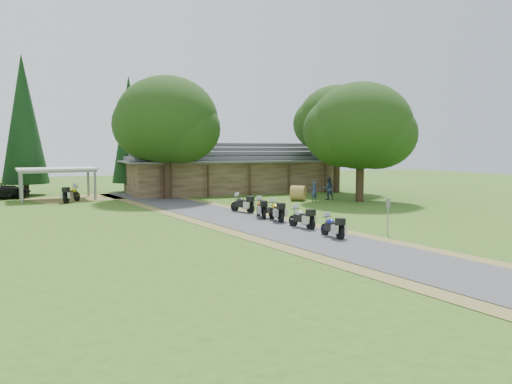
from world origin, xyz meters
name	(u,v)px	position (x,y,z in m)	size (l,w,h in m)	color
ground	(289,233)	(0.00, 0.00, 0.00)	(120.00, 120.00, 0.00)	#345818
driveway	(250,223)	(-0.50, 4.00, 0.00)	(46.00, 46.00, 0.00)	#404042
lodge	(232,167)	(6.00, 24.00, 2.45)	(21.40, 9.40, 4.90)	#4F3D28
carport	(57,184)	(-10.31, 22.51, 1.34)	(6.17, 4.11, 2.67)	silver
motorcycle_row_a	(332,226)	(1.26, -2.09, 0.58)	(1.71, 0.56, 1.17)	navy
motorcycle_row_b	(302,217)	(1.27, 0.99, 0.62)	(1.81, 0.59, 1.24)	#97999E
motorcycle_row_c	(276,210)	(1.15, 3.91, 0.66)	(1.93, 0.63, 1.32)	gold
motorcycle_row_d	(261,207)	(0.95, 5.67, 0.64)	(1.88, 0.61, 1.28)	#E05508
motorcycle_row_e	(242,203)	(0.83, 8.46, 0.64)	(1.88, 0.61, 1.29)	black
motorcycle_carport_a	(72,193)	(-9.35, 19.87, 0.72)	(2.10, 0.69, 1.44)	yellow
person_a	(314,190)	(8.81, 12.71, 0.96)	(0.55, 0.39, 1.92)	navy
person_b	(328,187)	(10.59, 13.36, 1.11)	(0.63, 0.45, 2.22)	navy
hay_bale	(298,193)	(7.87, 13.65, 0.63)	(1.25, 1.25, 1.15)	#A0743A
sign_post	(388,217)	(4.07, -2.70, 0.92)	(0.33, 0.06, 1.85)	gray
oak_lodge_left	(167,135)	(-1.64, 19.35, 5.43)	(8.63, 8.63, 10.85)	#18340F
oak_lodge_right	(337,133)	(14.93, 18.89, 5.78)	(7.57, 7.57, 11.56)	#18340F
oak_driveway	(361,141)	(12.17, 11.15, 4.94)	(8.22, 8.22, 9.87)	#18340F
cedar_near	(130,134)	(-3.37, 27.84, 5.71)	(3.54, 3.54, 11.42)	black
cedar_far	(24,125)	(-12.81, 27.95, 6.46)	(4.10, 4.10, 12.91)	black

